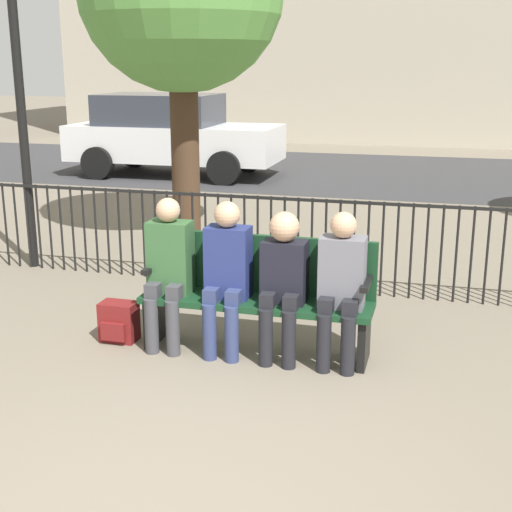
% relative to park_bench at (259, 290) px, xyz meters
% --- Properties ---
extents(park_bench, '(1.83, 0.45, 0.92)m').
position_rel_park_bench_xyz_m(park_bench, '(0.00, 0.00, 0.00)').
color(park_bench, '#14381E').
rests_on(park_bench, ground).
extents(seated_person_0, '(0.34, 0.39, 1.22)m').
position_rel_park_bench_xyz_m(seated_person_0, '(-0.71, -0.13, 0.18)').
color(seated_person_0, '#3D3D42').
rests_on(seated_person_0, ground).
extents(seated_person_1, '(0.34, 0.39, 1.22)m').
position_rel_park_bench_xyz_m(seated_person_1, '(-0.22, -0.13, 0.18)').
color(seated_person_1, navy).
rests_on(seated_person_1, ground).
extents(seated_person_2, '(0.34, 0.39, 1.17)m').
position_rel_park_bench_xyz_m(seated_person_2, '(0.23, -0.13, 0.17)').
color(seated_person_2, black).
rests_on(seated_person_2, ground).
extents(seated_person_3, '(0.34, 0.39, 1.19)m').
position_rel_park_bench_xyz_m(seated_person_3, '(0.67, -0.13, 0.17)').
color(seated_person_3, black).
rests_on(seated_person_3, ground).
extents(backpack, '(0.30, 0.23, 0.33)m').
position_rel_park_bench_xyz_m(backpack, '(-1.17, -0.14, -0.33)').
color(backpack, maroon).
rests_on(backpack, ground).
extents(fence_railing, '(9.01, 0.03, 0.95)m').
position_rel_park_bench_xyz_m(fence_railing, '(-0.02, 1.62, 0.06)').
color(fence_railing, black).
rests_on(fence_railing, ground).
extents(lamp_post, '(0.28, 0.28, 4.14)m').
position_rel_park_bench_xyz_m(lamp_post, '(-3.09, 1.67, 2.20)').
color(lamp_post, black).
rests_on(lamp_post, ground).
extents(street_surface, '(24.00, 6.00, 0.01)m').
position_rel_park_bench_xyz_m(street_surface, '(0.00, 9.69, -0.49)').
color(street_surface, '#333335').
rests_on(street_surface, ground).
extents(parked_car_0, '(4.20, 1.94, 1.62)m').
position_rel_park_bench_xyz_m(parked_car_0, '(-4.05, 8.33, 0.35)').
color(parked_car_0, silver).
rests_on(parked_car_0, ground).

